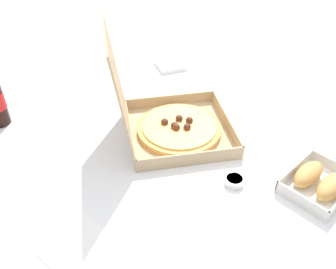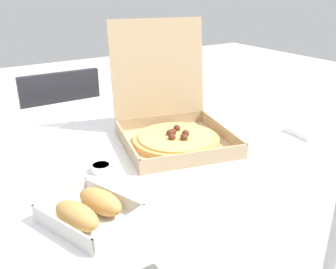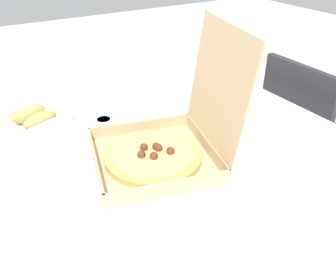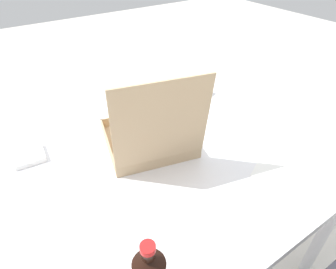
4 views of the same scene
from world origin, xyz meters
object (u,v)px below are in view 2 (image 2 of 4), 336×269
Objects in this scene: chair at (59,137)px; dipping_sauce_cup at (101,168)px; bread_side_box at (89,210)px; paper_menu at (38,126)px; napkin_pile at (307,131)px; pizza_box_open at (173,126)px; cola_bottle at (167,72)px.

chair is 14.82× the size of dipping_sauce_cup.
bread_side_box is 0.63m from paper_menu.
bread_side_box is at bearing -175.11° from napkin_pile.
paper_menu is 1.91× the size of napkin_pile.
dipping_sauce_cup is (0.11, 0.20, -0.01)m from bread_side_box.
napkin_pile is at bearing 4.89° from bread_side_box.
dipping_sauce_cup is at bearing -165.65° from pizza_box_open.
chair is 0.57m from paper_menu.
cola_bottle is at bearing 44.62° from dipping_sauce_cup.
cola_bottle is at bearing 59.26° from pizza_box_open.
cola_bottle reaches higher than chair.
paper_menu is 0.44m from dipping_sauce_cup.
bread_side_box is 1.09× the size of paper_menu.
dipping_sauce_cup is at bearing -135.38° from cola_bottle.
chair is at bearing 43.05° from paper_menu.
napkin_pile is at bearing -25.51° from pizza_box_open.
cola_bottle reaches higher than napkin_pile.
paper_menu is at bearing -168.06° from cola_bottle.
chair is at bearing 142.08° from cola_bottle.
cola_bottle reaches higher than paper_menu.
pizza_box_open is at bearing -120.74° from cola_bottle.
pizza_box_open is 0.47m from bread_side_box.
paper_menu is at bearing 143.24° from napkin_pile.
bread_side_box is at bearing -119.55° from dipping_sauce_cup.
napkin_pile and dipping_sauce_cup have the same top height.
cola_bottle is at bearing -37.92° from chair.
cola_bottle is 1.07× the size of paper_menu.
pizza_box_open reaches higher than paper_menu.
pizza_box_open is 0.49m from paper_menu.
dipping_sauce_cup is (-0.57, -0.57, -0.08)m from cola_bottle.
pizza_box_open reaches higher than chair.
pizza_box_open reaches higher than napkin_pile.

